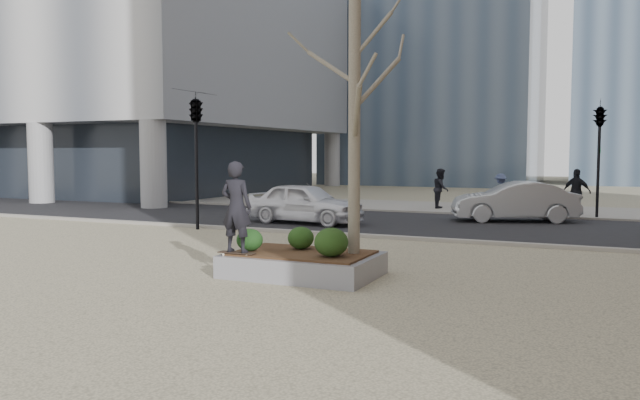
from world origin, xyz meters
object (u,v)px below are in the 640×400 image
at_px(planter, 303,265).
at_px(skateboard, 237,254).
at_px(skateboarder, 236,207).
at_px(police_car, 305,203).

distance_m(planter, skateboard, 1.36).
relative_size(planter, skateboarder, 1.65).
relative_size(skateboard, skateboarder, 0.43).
distance_m(skateboard, skateboarder, 0.95).
xyz_separation_m(planter, skateboard, (-1.10, -0.76, 0.26)).
bearing_deg(skateboarder, police_car, -73.88).
height_order(planter, police_car, police_car).
relative_size(skateboard, police_car, 0.18).
bearing_deg(police_car, skateboarder, -156.70).
distance_m(skateboarder, police_car, 9.75).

